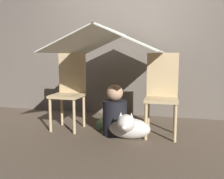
# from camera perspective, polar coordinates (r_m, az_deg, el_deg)

# --- Properties ---
(ground_plane) EXTENTS (8.80, 8.80, 0.00)m
(ground_plane) POSITION_cam_1_polar(r_m,az_deg,el_deg) (3.18, -0.33, -10.19)
(ground_plane) COLOR brown
(wall_back) EXTENTS (7.00, 0.05, 2.50)m
(wall_back) POSITION_cam_1_polar(r_m,az_deg,el_deg) (4.13, 3.68, 11.47)
(wall_back) COLOR #6B6056
(wall_back) RESTS_ON ground_plane
(chair_left) EXTENTS (0.39, 0.39, 1.02)m
(chair_left) POSITION_cam_1_polar(r_m,az_deg,el_deg) (3.41, -9.68, 0.34)
(chair_left) COLOR #D1B27F
(chair_left) RESTS_ON ground_plane
(chair_right) EXTENTS (0.40, 0.40, 1.02)m
(chair_right) POSITION_cam_1_polar(r_m,az_deg,el_deg) (3.12, 11.32, -0.39)
(chair_right) COLOR #D1B27F
(chair_right) RESTS_ON ground_plane
(sheet_canopy) EXTENTS (1.23, 1.49, 0.28)m
(sheet_canopy) POSITION_cam_1_polar(r_m,az_deg,el_deg) (3.10, -0.00, 10.96)
(sheet_canopy) COLOR silver
(person_front) EXTENTS (0.30, 0.30, 0.63)m
(person_front) POSITION_cam_1_polar(r_m,az_deg,el_deg) (3.11, 0.63, -5.48)
(person_front) COLOR black
(person_front) RESTS_ON ground_plane
(dog) EXTENTS (0.51, 0.45, 0.36)m
(dog) POSITION_cam_1_polar(r_m,az_deg,el_deg) (2.96, 3.75, -8.55)
(dog) COLOR silver
(dog) RESTS_ON ground_plane
(floor_cushion) EXTENTS (0.38, 0.31, 0.10)m
(floor_cushion) POSITION_cam_1_polar(r_m,az_deg,el_deg) (3.46, 0.25, -7.85)
(floor_cushion) COLOR #7FB27F
(floor_cushion) RESTS_ON ground_plane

